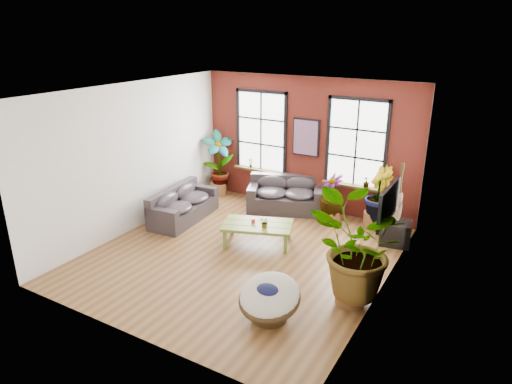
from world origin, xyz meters
TOP-DOWN VIEW (x-y plane):
  - room at (0.00, 0.15)m, footprint 6.04×6.54m
  - sofa_back at (-0.34, 2.78)m, footprint 2.19×1.63m
  - sofa_left at (-2.35, 0.88)m, footprint 1.06×2.14m
  - coffee_table at (0.04, 0.60)m, footprint 1.74×1.35m
  - papasan_chair at (1.63, -1.76)m, footprint 1.09×1.10m
  - poster at (0.00, 3.18)m, footprint 0.74×0.06m
  - tv_wall_unit at (2.93, 0.60)m, footprint 0.13×1.86m
  - media_box at (2.75, 2.17)m, footprint 0.74×0.65m
  - pot_back_left at (-2.58, 2.82)m, footprint 0.59×0.59m
  - pot_back_right at (2.05, 2.88)m, footprint 0.62×0.62m
  - pot_right_wall at (2.64, -0.61)m, footprint 0.56×0.56m
  - pot_mid at (1.05, 2.59)m, footprint 0.47×0.47m
  - floor_plant_back_left at (-2.56, 2.84)m, footprint 1.09×1.11m
  - floor_plant_back_right at (2.07, 2.90)m, footprint 0.84×0.93m
  - floor_plant_right_wall at (2.64, -0.63)m, footprint 1.91×1.75m
  - floor_plant_mid at (1.02, 2.60)m, footprint 0.89×0.89m
  - table_plant at (0.28, 0.51)m, footprint 0.27×0.25m
  - sill_plant_left at (-1.65, 3.13)m, footprint 0.17×0.17m
  - sill_plant_right at (1.70, 3.13)m, footprint 0.19×0.19m

SIDE VIEW (x-z plane):
  - pot_mid at x=1.05m, z-range 0.00..0.32m
  - pot_back_left at x=-2.58m, z-range 0.00..0.36m
  - pot_right_wall at x=2.64m, z-range 0.00..0.38m
  - pot_back_right at x=2.05m, z-range 0.00..0.39m
  - media_box at x=2.75m, z-range 0.00..0.55m
  - sofa_left at x=-2.35m, z-range -0.04..0.78m
  - papasan_chair at x=1.63m, z-range 0.01..0.80m
  - sofa_back at x=-0.34m, z-range -0.04..0.86m
  - coffee_table at x=0.04m, z-range 0.14..0.73m
  - table_plant at x=0.28m, z-range 0.49..0.74m
  - floor_plant_mid at x=1.02m, z-range 0.14..1.26m
  - floor_plant_back_right at x=2.07m, z-range 0.15..1.55m
  - floor_plant_back_left at x=-2.56m, z-range 0.15..1.91m
  - sill_plant_left at x=-1.65m, z-range 0.90..1.17m
  - sill_plant_right at x=1.70m, z-range 0.90..1.17m
  - floor_plant_right_wall at x=2.64m, z-range 0.16..1.97m
  - tv_wall_unit at x=2.93m, z-range 0.94..2.14m
  - room at x=0.00m, z-range -0.02..3.52m
  - poster at x=0.00m, z-range 1.46..2.44m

